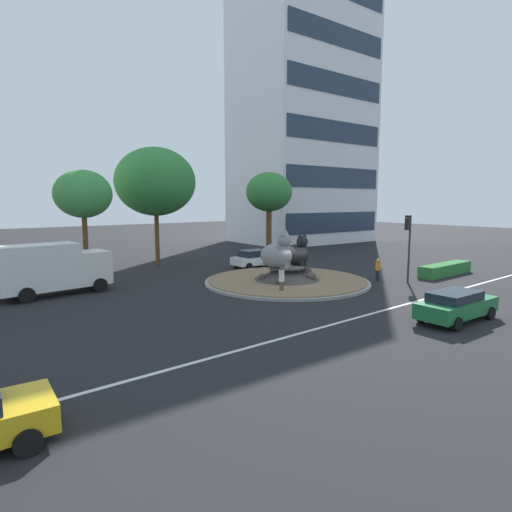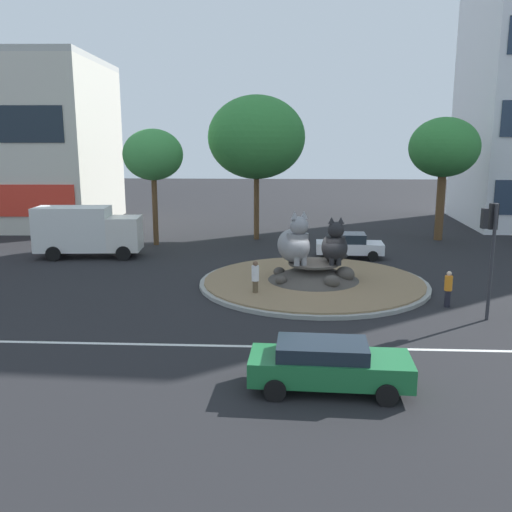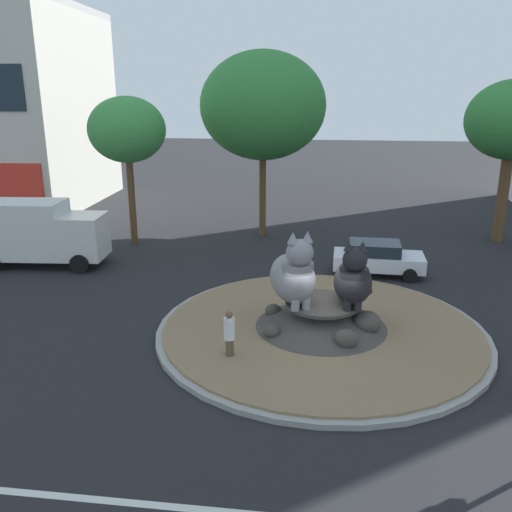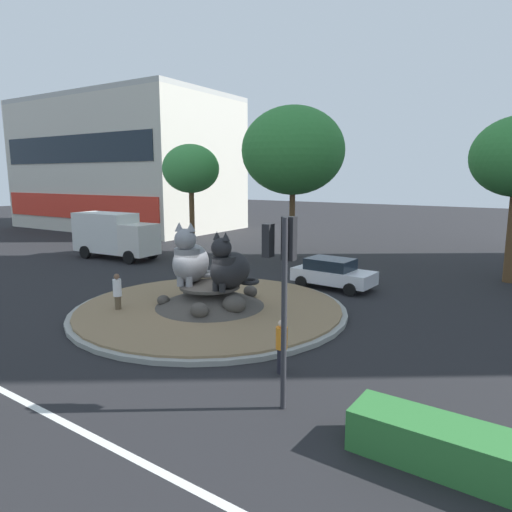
{
  "view_description": "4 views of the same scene",
  "coord_description": "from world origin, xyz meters",
  "px_view_note": "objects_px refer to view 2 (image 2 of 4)",
  "views": [
    {
      "loc": [
        -20.08,
        -21.49,
        5.78
      ],
      "look_at": [
        -1.68,
        1.42,
        1.92
      ],
      "focal_mm": 29.35,
      "sensor_mm": 36.0,
      "label": 1
    },
    {
      "loc": [
        -1.51,
        -27.48,
        7.24
      ],
      "look_at": [
        -2.94,
        -0.07,
        1.48
      ],
      "focal_mm": 38.63,
      "sensor_mm": 36.0,
      "label": 2
    },
    {
      "loc": [
        -0.11,
        -17.63,
        8.27
      ],
      "look_at": [
        -2.52,
        1.54,
        2.31
      ],
      "focal_mm": 37.57,
      "sensor_mm": 36.0,
      "label": 3
    },
    {
      "loc": [
        12.3,
        -14.4,
        5.73
      ],
      "look_at": [
        0.67,
        2.51,
        2.14
      ],
      "focal_mm": 31.83,
      "sensor_mm": 36.0,
      "label": 4
    }
  ],
  "objects_px": {
    "second_tree_near_tower": "(256,138)",
    "third_tree_left": "(153,155)",
    "pedestrian_orange_shirt": "(448,288)",
    "delivery_box_truck": "(86,230)",
    "pedestrian_white_shirt": "(255,278)",
    "sedan_on_far_lane": "(328,364)",
    "cat_statue_black": "(335,246)",
    "cat_statue_grey": "(295,243)",
    "traffic_light_mast": "(491,235)",
    "hatchback_near_shophouse": "(349,245)",
    "broadleaf_tree_behind_island": "(444,148)"
  },
  "relations": [
    {
      "from": "pedestrian_white_shirt",
      "to": "pedestrian_orange_shirt",
      "type": "xyz_separation_m",
      "value": [
        8.6,
        -0.99,
        -0.09
      ]
    },
    {
      "from": "cat_statue_black",
      "to": "pedestrian_white_shirt",
      "type": "distance_m",
      "value": 4.79
    },
    {
      "from": "second_tree_near_tower",
      "to": "hatchback_near_shophouse",
      "type": "xyz_separation_m",
      "value": [
        6.14,
        -6.38,
        -6.66
      ]
    },
    {
      "from": "cat_statue_black",
      "to": "delivery_box_truck",
      "type": "relative_size",
      "value": 0.36
    },
    {
      "from": "cat_statue_black",
      "to": "second_tree_near_tower",
      "type": "xyz_separation_m",
      "value": [
        -4.65,
        13.2,
        5.41
      ]
    },
    {
      "from": "pedestrian_orange_shirt",
      "to": "sedan_on_far_lane",
      "type": "xyz_separation_m",
      "value": [
        -5.94,
        -8.63,
        -0.07
      ]
    },
    {
      "from": "sedan_on_far_lane",
      "to": "pedestrian_white_shirt",
      "type": "bearing_deg",
      "value": 107.96
    },
    {
      "from": "cat_statue_black",
      "to": "traffic_light_mast",
      "type": "bearing_deg",
      "value": 48.31
    },
    {
      "from": "cat_statue_black",
      "to": "pedestrian_orange_shirt",
      "type": "distance_m",
      "value": 6.02
    },
    {
      "from": "second_tree_near_tower",
      "to": "traffic_light_mast",
      "type": "bearing_deg",
      "value": -60.58
    },
    {
      "from": "sedan_on_far_lane",
      "to": "pedestrian_orange_shirt",
      "type": "bearing_deg",
      "value": 57.96
    },
    {
      "from": "broadleaf_tree_behind_island",
      "to": "second_tree_near_tower",
      "type": "distance_m",
      "value": 13.58
    },
    {
      "from": "cat_statue_grey",
      "to": "pedestrian_orange_shirt",
      "type": "bearing_deg",
      "value": 39.48
    },
    {
      "from": "pedestrian_white_shirt",
      "to": "pedestrian_orange_shirt",
      "type": "distance_m",
      "value": 8.66
    },
    {
      "from": "delivery_box_truck",
      "to": "cat_statue_grey",
      "type": "bearing_deg",
      "value": -30.3
    },
    {
      "from": "third_tree_left",
      "to": "pedestrian_white_shirt",
      "type": "bearing_deg",
      "value": -59.39
    },
    {
      "from": "second_tree_near_tower",
      "to": "sedan_on_far_lane",
      "type": "xyz_separation_m",
      "value": [
        3.42,
        -25.39,
        -6.68
      ]
    },
    {
      "from": "traffic_light_mast",
      "to": "second_tree_near_tower",
      "type": "xyz_separation_m",
      "value": [
        -10.39,
        18.42,
        3.95
      ]
    },
    {
      "from": "third_tree_left",
      "to": "pedestrian_orange_shirt",
      "type": "xyz_separation_m",
      "value": [
        16.36,
        -14.1,
        -5.4
      ]
    },
    {
      "from": "sedan_on_far_lane",
      "to": "delivery_box_truck",
      "type": "bearing_deg",
      "value": 129.51
    },
    {
      "from": "cat_statue_grey",
      "to": "traffic_light_mast",
      "type": "relative_size",
      "value": 0.61
    },
    {
      "from": "broadleaf_tree_behind_island",
      "to": "pedestrian_white_shirt",
      "type": "height_order",
      "value": "broadleaf_tree_behind_island"
    },
    {
      "from": "traffic_light_mast",
      "to": "third_tree_left",
      "type": "xyz_separation_m",
      "value": [
        -17.39,
        15.77,
        2.75
      ]
    },
    {
      "from": "traffic_light_mast",
      "to": "pedestrian_white_shirt",
      "type": "distance_m",
      "value": 10.32
    },
    {
      "from": "cat_statue_grey",
      "to": "delivery_box_truck",
      "type": "xyz_separation_m",
      "value": [
        -13.0,
        6.22,
        -0.45
      ]
    },
    {
      "from": "pedestrian_orange_shirt",
      "to": "delivery_box_truck",
      "type": "height_order",
      "value": "delivery_box_truck"
    },
    {
      "from": "cat_statue_grey",
      "to": "pedestrian_white_shirt",
      "type": "bearing_deg",
      "value": -60.68
    },
    {
      "from": "pedestrian_white_shirt",
      "to": "delivery_box_truck",
      "type": "relative_size",
      "value": 0.27
    },
    {
      "from": "third_tree_left",
      "to": "delivery_box_truck",
      "type": "relative_size",
      "value": 1.22
    },
    {
      "from": "sedan_on_far_lane",
      "to": "delivery_box_truck",
      "type": "relative_size",
      "value": 0.73
    },
    {
      "from": "hatchback_near_shophouse",
      "to": "pedestrian_white_shirt",
      "type": "bearing_deg",
      "value": -117.59
    },
    {
      "from": "cat_statue_black",
      "to": "pedestrian_white_shirt",
      "type": "bearing_deg",
      "value": -56.0
    },
    {
      "from": "second_tree_near_tower",
      "to": "cat_statue_grey",
      "type": "bearing_deg",
      "value": -78.86
    },
    {
      "from": "pedestrian_white_shirt",
      "to": "third_tree_left",
      "type": "bearing_deg",
      "value": 127.41
    },
    {
      "from": "pedestrian_orange_shirt",
      "to": "hatchback_near_shophouse",
      "type": "distance_m",
      "value": 10.86
    },
    {
      "from": "traffic_light_mast",
      "to": "pedestrian_white_shirt",
      "type": "relative_size",
      "value": 2.7
    },
    {
      "from": "broadleaf_tree_behind_island",
      "to": "pedestrian_white_shirt",
      "type": "bearing_deg",
      "value": -128.31
    },
    {
      "from": "sedan_on_far_lane",
      "to": "second_tree_near_tower",
      "type": "bearing_deg",
      "value": 100.16
    },
    {
      "from": "cat_statue_grey",
      "to": "third_tree_left",
      "type": "xyz_separation_m",
      "value": [
        -9.62,
        10.66,
        4.1
      ]
    },
    {
      "from": "pedestrian_white_shirt",
      "to": "hatchback_near_shophouse",
      "type": "relative_size",
      "value": 0.42
    },
    {
      "from": "third_tree_left",
      "to": "sedan_on_far_lane",
      "type": "xyz_separation_m",
      "value": [
        10.42,
        -22.73,
        -5.47
      ]
    },
    {
      "from": "cat_statue_grey",
      "to": "cat_statue_black",
      "type": "bearing_deg",
      "value": 69.75
    },
    {
      "from": "cat_statue_grey",
      "to": "cat_statue_black",
      "type": "relative_size",
      "value": 1.22
    },
    {
      "from": "second_tree_near_tower",
      "to": "delivery_box_truck",
      "type": "relative_size",
      "value": 1.58
    },
    {
      "from": "second_tree_near_tower",
      "to": "pedestrian_orange_shirt",
      "type": "xyz_separation_m",
      "value": [
        9.36,
        -16.76,
        -6.61
      ]
    },
    {
      "from": "traffic_light_mast",
      "to": "pedestrian_orange_shirt",
      "type": "distance_m",
      "value": 3.3
    },
    {
      "from": "second_tree_near_tower",
      "to": "third_tree_left",
      "type": "relative_size",
      "value": 1.3
    },
    {
      "from": "cat_statue_black",
      "to": "second_tree_near_tower",
      "type": "distance_m",
      "value": 15.01
    },
    {
      "from": "cat_statue_black",
      "to": "delivery_box_truck",
      "type": "distance_m",
      "value": 16.23
    },
    {
      "from": "delivery_box_truck",
      "to": "second_tree_near_tower",
      "type": "bearing_deg",
      "value": 29.61
    }
  ]
}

